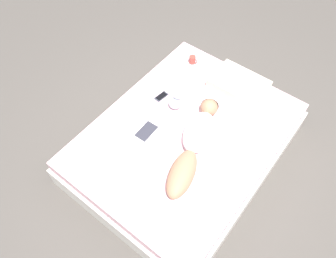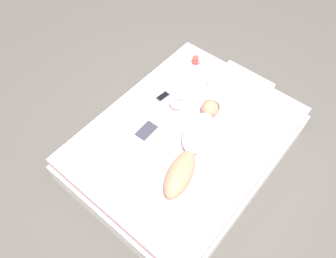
{
  "view_description": "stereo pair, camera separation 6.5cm",
  "coord_description": "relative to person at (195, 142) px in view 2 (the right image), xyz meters",
  "views": [
    {
      "loc": [
        1.02,
        -1.61,
        3.15
      ],
      "look_at": [
        -0.15,
        -0.11,
        0.48
      ],
      "focal_mm": 35.0,
      "sensor_mm": 36.0,
      "label": 1
    },
    {
      "loc": [
        1.07,
        -1.57,
        3.15
      ],
      "look_at": [
        -0.15,
        -0.11,
        0.48
      ],
      "focal_mm": 35.0,
      "sensor_mm": 36.0,
      "label": 2
    }
  ],
  "objects": [
    {
      "name": "ground_plane",
      "position": [
        -0.17,
        0.09,
        -0.52
      ],
      "size": [
        12.0,
        12.0,
        0.0
      ],
      "primitive_type": "plane",
      "color": "#4C4742"
    },
    {
      "name": "plush_toy",
      "position": [
        -0.46,
        0.29,
        -0.0
      ],
      "size": [
        0.14,
        0.16,
        0.19
      ],
      "color": "#B2BCCC",
      "rests_on": "bed"
    },
    {
      "name": "cell_phone",
      "position": [
        -0.66,
        0.3,
        -0.08
      ],
      "size": [
        0.09,
        0.16,
        0.01
      ],
      "rotation": [
        0.0,
        0.0,
        -0.12
      ],
      "color": "#333842",
      "rests_on": "bed"
    },
    {
      "name": "person",
      "position": [
        0.0,
        0.0,
        0.0
      ],
      "size": [
        0.53,
        1.2,
        0.18
      ],
      "rotation": [
        0.0,
        0.0,
        0.29
      ],
      "color": "#A37556",
      "rests_on": "bed"
    },
    {
      "name": "open_magazine",
      "position": [
        -0.59,
        -0.16,
        -0.09
      ],
      "size": [
        0.43,
        0.34,
        0.01
      ],
      "rotation": [
        0.0,
        0.0,
        0.03
      ],
      "color": "silver",
      "rests_on": "bed"
    },
    {
      "name": "bed",
      "position": [
        -0.17,
        0.09,
        -0.31
      ],
      "size": [
        1.74,
        2.27,
        0.43
      ],
      "color": "beige",
      "rests_on": "ground_plane"
    },
    {
      "name": "pillow",
      "position": [
        -0.07,
        0.94,
        -0.04
      ],
      "size": [
        0.59,
        0.43,
        0.11
      ],
      "color": "beige",
      "rests_on": "bed"
    },
    {
      "name": "coffee_mug",
      "position": [
        -0.7,
        0.95,
        -0.04
      ],
      "size": [
        0.11,
        0.07,
        0.09
      ],
      "color": "#993D33",
      "rests_on": "bed"
    }
  ]
}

